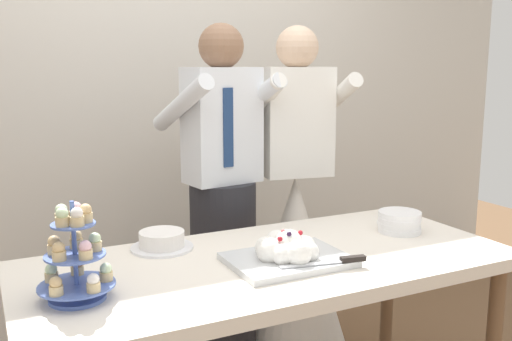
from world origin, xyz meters
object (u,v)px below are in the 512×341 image
Objects in this scene: dessert_table at (270,277)px; plate_stack at (399,222)px; main_cake_tray at (288,252)px; person_bride at (295,239)px; person_groom at (223,217)px; cupcake_stand at (75,259)px; round_cake at (162,241)px.

plate_stack reaches higher than dessert_table.
main_cake_tray reaches higher than plate_stack.
person_bride is at bearing 53.74° from dessert_table.
person_bride is (0.40, -0.00, -0.16)m from person_groom.
dessert_table is at bearing -98.94° from person_groom.
person_bride is at bearing 57.99° from main_cake_tray.
cupcake_stand is 1.47m from person_bride.
person_groom is at bearing 179.30° from person_bride.
plate_stack is at bearing -13.08° from round_cake.
person_bride reaches higher than round_cake.
person_bride is at bearing -0.70° from person_groom.
cupcake_stand is 0.18× the size of person_groom.
person_groom is at bearing 129.42° from plate_stack.
person_groom reaches higher than round_cake.
person_bride is (1.21, 0.77, -0.32)m from cupcake_stand.
dessert_table is 0.73m from cupcake_stand.
person_groom is (0.08, 0.78, -0.07)m from main_cake_tray.
round_cake is 0.14× the size of person_groom.
person_groom is at bearing 81.06° from dessert_table.
cupcake_stand is 1.13m from person_groom.
dessert_table is at bearing -175.09° from plate_stack.
main_cake_tray is at bearing -68.18° from dessert_table.
person_groom is (0.43, 0.42, -0.06)m from round_cake.
main_cake_tray is at bearing -0.12° from cupcake_stand.
main_cake_tray is 0.79m from person_groom.
main_cake_tray is (0.03, -0.07, 0.12)m from dessert_table.
person_bride is (0.51, 0.70, -0.12)m from dessert_table.
round_cake is 0.14× the size of person_bride.
dessert_table is 1.08× the size of person_groom.
round_cake reaches higher than dessert_table.
cupcake_stand is at bearing -174.05° from dessert_table.
main_cake_tray is 0.26× the size of person_groom.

